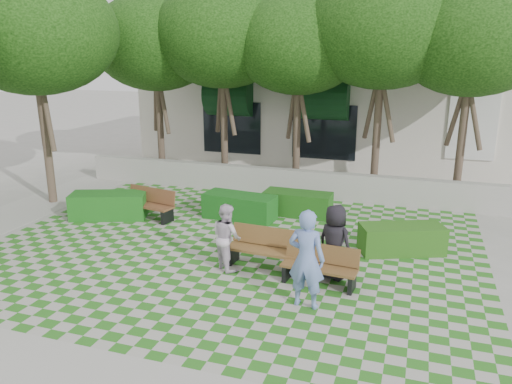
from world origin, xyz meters
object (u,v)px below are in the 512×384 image
(bench_mid, at_px, (265,249))
(hedge_midleft, at_px, (240,207))
(hedge_east, at_px, (402,239))
(person_dark, at_px, (335,242))
(hedge_west, at_px, (109,205))
(person_white, at_px, (227,237))
(bench_east, at_px, (320,266))
(hedge_midright, at_px, (298,204))
(person_blue, at_px, (306,259))
(bench_west, at_px, (149,204))

(bench_mid, height_order, hedge_midleft, bench_mid)
(hedge_east, distance_m, person_dark, 2.40)
(hedge_east, bearing_deg, hedge_west, 179.86)
(hedge_midleft, distance_m, person_white, 3.52)
(bench_east, bearing_deg, bench_mid, 165.46)
(bench_mid, height_order, hedge_west, bench_mid)
(bench_mid, relative_size, hedge_east, 0.88)
(hedge_midright, bearing_deg, hedge_midleft, -149.92)
(person_blue, bearing_deg, bench_east, -88.74)
(hedge_midleft, relative_size, person_blue, 1.08)
(bench_mid, xyz_separation_m, hedge_midleft, (-1.72, 3.00, -0.06))
(bench_west, xyz_separation_m, person_white, (3.49, -2.56, 0.33))
(bench_mid, bearing_deg, hedge_midleft, 123.95)
(bench_west, distance_m, person_white, 4.34)
(hedge_east, distance_m, hedge_west, 8.30)
(hedge_midright, bearing_deg, person_white, -97.81)
(hedge_east, height_order, hedge_west, hedge_west)
(hedge_west, bearing_deg, hedge_midright, 21.25)
(hedge_midright, height_order, hedge_midleft, hedge_midleft)
(bench_east, distance_m, bench_west, 6.24)
(bench_west, xyz_separation_m, hedge_east, (7.17, -0.36, -0.08))
(bench_east, bearing_deg, person_blue, -89.01)
(hedge_midright, relative_size, person_dark, 1.21)
(hedge_midright, distance_m, person_white, 4.31)
(bench_west, distance_m, hedge_midleft, 2.67)
(hedge_east, bearing_deg, bench_mid, -147.57)
(bench_east, relative_size, person_dark, 0.98)
(bench_east, height_order, hedge_midleft, bench_east)
(bench_mid, distance_m, hedge_midleft, 3.46)
(hedge_midleft, bearing_deg, bench_mid, -60.16)
(hedge_east, relative_size, person_white, 1.30)
(bench_mid, xyz_separation_m, person_blue, (1.29, -1.50, 0.55))
(bench_east, distance_m, hedge_west, 7.16)
(hedge_midright, bearing_deg, bench_mid, -87.13)
(bench_west, height_order, person_blue, person_blue)
(person_white, bearing_deg, bench_mid, -116.45)
(bench_mid, bearing_deg, bench_west, 156.83)
(bench_west, relative_size, hedge_east, 0.89)
(bench_east, distance_m, hedge_midleft, 4.66)
(hedge_midright, distance_m, hedge_midleft, 1.77)
(hedge_midright, bearing_deg, person_blue, -74.58)
(hedge_west, bearing_deg, hedge_midleft, 17.20)
(person_blue, bearing_deg, person_white, -23.63)
(bench_mid, distance_m, person_dark, 1.64)
(bench_east, xyz_separation_m, hedge_west, (-6.76, 2.35, -0.02))
(bench_east, bearing_deg, person_white, -178.29)
(person_blue, bearing_deg, hedge_midright, -69.35)
(person_dark, distance_m, person_white, 2.38)
(bench_east, distance_m, hedge_east, 2.79)
(bench_east, height_order, hedge_west, bench_east)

